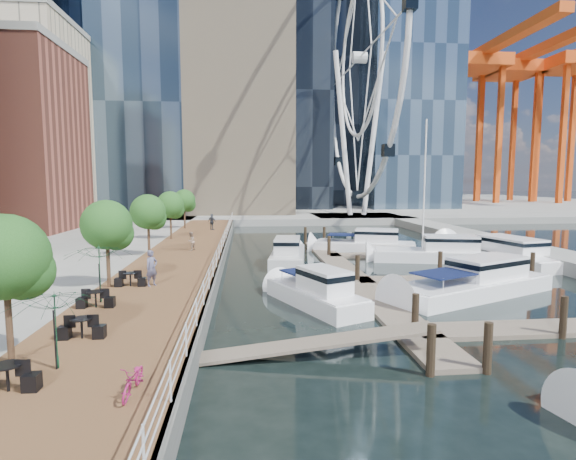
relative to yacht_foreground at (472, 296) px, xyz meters
The scene contains 19 objects.
ground 9.69m from the yacht_foreground, 154.79° to the right, with size 520.00×520.00×0.00m, color black.
boardwalk 20.84m from the yacht_foreground, 148.54° to the left, with size 6.00×60.00×1.00m, color brown.
seawall 18.35m from the yacht_foreground, 143.64° to the left, with size 0.25×60.00×1.00m, color #595954.
land_far 98.26m from the yacht_foreground, 95.12° to the left, with size 200.00×114.00×1.00m, color gray.
breakwater 19.45m from the yacht_foreground, 54.71° to the left, with size 4.00×60.00×1.00m, color gray.
pier 48.16m from the yacht_foreground, 83.76° to the left, with size 14.00×12.00×1.00m, color gray.
railing 18.48m from the yacht_foreground, 143.83° to the left, with size 0.10×60.00×1.05m, color white, non-canonical shape.
floating_docks 5.93m from the yacht_foreground, 97.81° to the left, with size 16.00×34.00×2.60m.
ferris_wheel 54.69m from the yacht_foreground, 83.76° to the left, with size 5.80×45.60×47.80m.
port_cranes 110.67m from the yacht_foreground, 57.24° to the left, with size 40.00×52.00×38.00m.
street_trees 22.86m from the yacht_foreground, 153.92° to the left, with size 2.60×42.60×4.60m.
cafe_tables 20.17m from the yacht_foreground, 162.27° to the right, with size 2.50×13.70×0.74m.
yacht_foreground is the anchor object (origin of this frame).
bicycle 20.34m from the yacht_foreground, 141.48° to the right, with size 0.56×1.61×0.85m, color #941551.
pedestrian_near 18.06m from the yacht_foreground, behind, with size 0.70×0.46×1.93m, color #504F6A.
pedestrian_mid 21.26m from the yacht_foreground, 144.98° to the left, with size 0.73×0.57×1.50m, color gray.
pedestrian_far 32.32m from the yacht_foreground, 121.38° to the left, with size 1.09×0.45×1.86m, color #2E323A.
moored_yachts 9.14m from the yacht_foreground, 82.69° to the left, with size 22.71×34.39×11.50m.
cafe_seating 21.26m from the yacht_foreground, 156.81° to the right, with size 4.66×13.70×2.70m.
Camera 1 is at (-4.16, -20.04, 6.56)m, focal length 28.00 mm.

